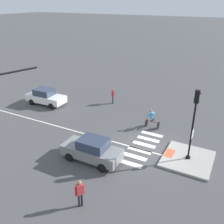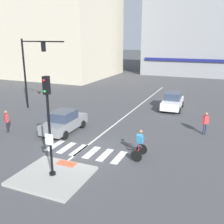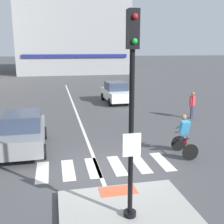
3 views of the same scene
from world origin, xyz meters
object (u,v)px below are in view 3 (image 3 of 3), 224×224
(signal_pole, at_px, (132,100))
(pedestrian_waiting_far_side, at_px, (192,103))
(car_white_eastbound_far, at_px, (116,92))
(car_grey_westbound_near, at_px, (23,132))
(cyclist, at_px, (184,134))

(signal_pole, xyz_separation_m, pedestrian_waiting_far_side, (6.58, 9.30, -2.13))
(car_white_eastbound_far, distance_m, pedestrian_waiting_far_side, 7.00)
(signal_pole, distance_m, car_grey_westbound_near, 6.96)
(cyclist, bearing_deg, pedestrian_waiting_far_side, 59.34)
(car_white_eastbound_far, distance_m, cyclist, 11.57)
(car_grey_westbound_near, height_order, car_white_eastbound_far, same)
(signal_pole, xyz_separation_m, car_white_eastbound_far, (3.16, 15.41, -2.30))
(car_white_eastbound_far, height_order, cyclist, cyclist)
(cyclist, xyz_separation_m, pedestrian_waiting_far_side, (3.24, 5.46, 0.11))
(car_grey_westbound_near, xyz_separation_m, car_white_eastbound_far, (6.22, 9.60, 0.00))
(cyclist, distance_m, pedestrian_waiting_far_side, 6.35)
(car_white_eastbound_far, relative_size, cyclist, 2.47)
(signal_pole, relative_size, car_grey_westbound_near, 1.20)
(signal_pole, distance_m, cyclist, 5.57)
(signal_pole, relative_size, cyclist, 2.93)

